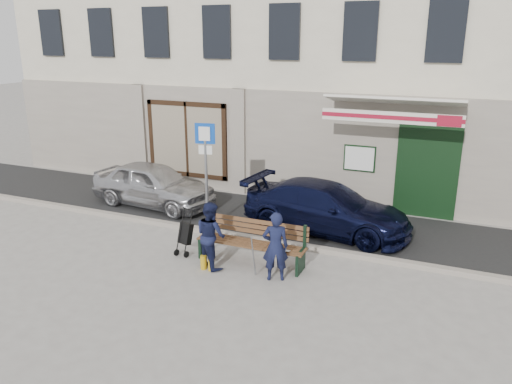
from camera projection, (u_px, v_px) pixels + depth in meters
The scene contains 11 objects.
ground at pixel (203, 262), 10.83m from camera, with size 80.00×80.00×0.00m, color #9E9991.
asphalt_lane at pixel (258, 216), 13.55m from camera, with size 60.00×3.20×0.01m, color #282828.
curb at pixel (233, 235), 12.12m from camera, with size 60.00×0.18×0.12m, color #9E9384.
building at pixel (320, 27), 16.77m from camera, with size 20.00×8.27×10.00m.
car_silver at pixel (153, 184), 14.27m from camera, with size 1.49×3.71×1.26m, color silver.
car_navy at pixel (326, 208), 12.39m from camera, with size 1.72×4.22×1.22m, color black.
parking_sign at pixel (206, 159), 12.18m from camera, with size 0.50×0.13×2.70m.
bench at pixel (249, 243), 10.67m from camera, with size 2.40×1.17×0.98m.
man at pixel (275, 246), 9.84m from camera, with size 0.52×0.34×1.43m, color #131836.
woman at pixel (211, 235), 10.40m from camera, with size 0.70×0.54×1.44m, color #141837.
stroller at pixel (185, 234), 11.12m from camera, with size 0.35×0.46×1.02m.
Camera 1 is at (4.93, -8.64, 4.67)m, focal length 35.00 mm.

